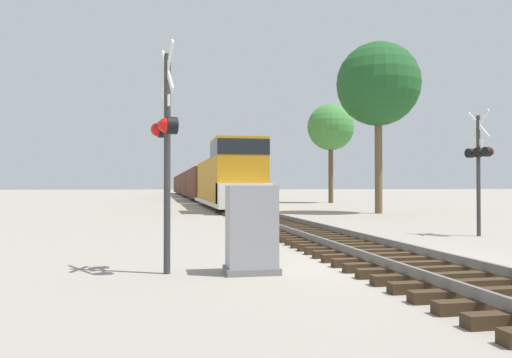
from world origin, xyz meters
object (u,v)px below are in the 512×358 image
object	(u,v)px
freight_train	(194,184)
relay_cabinet	(252,230)
crossing_signal_near	(166,139)
crossing_signal_far	(479,159)
tree_far_right	(378,85)
tree_mid_background	(331,128)

from	to	relation	value
freight_train	relay_cabinet	xyz separation A→B (m)	(-2.95, -57.12, -1.02)
crossing_signal_near	crossing_signal_far	world-z (taller)	crossing_signal_near
freight_train	tree_far_right	size ratio (longest dim) A/B	8.50
crossing_signal_far	tree_far_right	size ratio (longest dim) A/B	0.40
crossing_signal_near	relay_cabinet	size ratio (longest dim) A/B	2.61
freight_train	crossing_signal_near	xyz separation A→B (m)	(-4.46, -56.86, 0.61)
crossing_signal_far	crossing_signal_near	bearing A→B (deg)	108.26
relay_cabinet	tree_far_right	bearing A→B (deg)	58.89
crossing_signal_far	tree_far_right	world-z (taller)	tree_far_right
crossing_signal_far	tree_mid_background	world-z (taller)	tree_mid_background
freight_train	tree_mid_background	xyz separation A→B (m)	(10.82, -22.72, 5.07)
crossing_signal_far	tree_far_right	distance (m)	13.54
relay_cabinet	tree_mid_background	bearing A→B (deg)	68.19
crossing_signal_near	tree_mid_background	size ratio (longest dim) A/B	0.45
crossing_signal_near	crossing_signal_far	distance (m)	10.83
crossing_signal_far	freight_train	bearing A→B (deg)	-2.69
tree_far_right	tree_mid_background	distance (m)	17.18
crossing_signal_far	tree_mid_background	xyz separation A→B (m)	(5.60, 29.28, 4.45)
tree_mid_background	relay_cabinet	bearing A→B (deg)	-111.81
freight_train	tree_far_right	world-z (taller)	tree_far_right
freight_train	crossing_signal_near	size ratio (longest dim) A/B	20.17
tree_far_right	tree_mid_background	xyz separation A→B (m)	(3.19, 16.87, -0.43)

